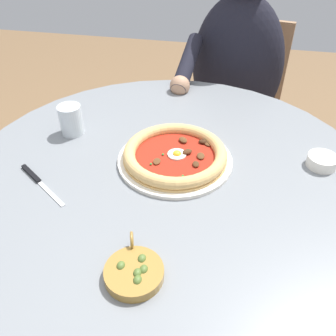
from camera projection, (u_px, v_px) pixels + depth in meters
The scene contains 9 objects.
ground_plane at pixel (168, 323), 1.39m from camera, with size 6.00×6.00×0.02m, color brown.
dining_table at pixel (168, 203), 0.99m from camera, with size 1.05×1.05×0.74m.
pizza_on_plate at pixel (175, 156), 0.94m from camera, with size 0.30×0.30×0.04m.
water_glass at pixel (71, 122), 1.03m from camera, with size 0.07×0.07×0.09m.
steak_knife at pixel (36, 179), 0.89m from camera, with size 0.12×0.17×0.01m.
ramekin_capers at pixel (322, 161), 0.92m from camera, with size 0.08×0.08×0.03m.
olive_pan at pixel (134, 272), 0.67m from camera, with size 0.13×0.11×0.05m.
diner_person at pixel (230, 112), 1.59m from camera, with size 0.49×0.42×1.17m.
cafe_chair_diner at pixel (238, 98), 1.68m from camera, with size 0.46×0.46×0.85m.
Camera 1 is at (-0.70, -0.14, 1.32)m, focal length 38.92 mm.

